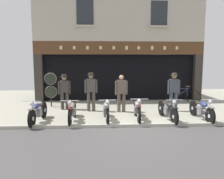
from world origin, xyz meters
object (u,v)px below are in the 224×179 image
at_px(motorcycle_far_left, 38,111).
at_px(salesman_right, 121,92).
at_px(motorcycle_center, 137,109).
at_px(advert_board_near, 147,67).
at_px(shopkeeper_center, 91,90).
at_px(tyre_sign_pole, 51,86).
at_px(leaning_bicycle, 183,96).
at_px(motorcycle_center_right, 168,109).
at_px(motorcycle_center_left, 106,110).
at_px(motorcycle_left, 72,110).
at_px(assistant_far_right, 174,90).
at_px(motorcycle_right, 202,109).
at_px(salesman_left, 64,90).

distance_m(motorcycle_far_left, salesman_right, 3.60).
distance_m(motorcycle_center, advert_board_near, 4.85).
xyz_separation_m(shopkeeper_center, tyre_sign_pole, (-2.00, 1.08, 0.07)).
xyz_separation_m(salesman_right, advert_board_near, (1.77, 3.04, 0.98)).
xyz_separation_m(salesman_right, leaning_bicycle, (3.49, 1.84, -0.51)).
bearing_deg(motorcycle_center, motorcycle_center_right, 178.27).
height_order(salesman_right, advert_board_near, advert_board_near).
relative_size(motorcycle_center_left, tyre_sign_pole, 1.12).
height_order(shopkeeper_center, advert_board_near, advert_board_near).
distance_m(motorcycle_left, assistant_far_right, 4.60).
distance_m(motorcycle_center_left, motorcycle_center, 1.18).
bearing_deg(motorcycle_center, assistant_far_right, -138.73).
distance_m(motorcycle_right, advert_board_near, 4.93).
bearing_deg(motorcycle_right, motorcycle_center_left, -2.72).
bearing_deg(motorcycle_right, motorcycle_left, -2.18).
relative_size(motorcycle_far_left, shopkeeper_center, 1.14).
bearing_deg(motorcycle_center_left, salesman_left, -50.96).
relative_size(shopkeeper_center, leaning_bicycle, 1.02).
height_order(motorcycle_center, tyre_sign_pole, tyre_sign_pole).
bearing_deg(salesman_right, motorcycle_right, 145.22).
bearing_deg(tyre_sign_pole, shopkeeper_center, -28.33).
relative_size(motorcycle_center, shopkeeper_center, 1.18).
bearing_deg(salesman_right, motorcycle_far_left, 19.36).
bearing_deg(assistant_far_right, leaning_bicycle, -122.56).
height_order(motorcycle_center, salesman_left, salesman_left).
bearing_deg(tyre_sign_pole, motorcycle_center_left, -46.34).
xyz_separation_m(motorcycle_left, motorcycle_center_left, (1.26, 0.02, -0.00)).
bearing_deg(salesman_left, motorcycle_center, 132.94).
bearing_deg(advert_board_near, shopkeeper_center, -137.86).
bearing_deg(salesman_left, advert_board_near, -164.38).
height_order(salesman_left, shopkeeper_center, shopkeeper_center).
xyz_separation_m(motorcycle_center, leaning_bicycle, (3.01, 3.23, -0.04)).
bearing_deg(motorcycle_center_left, assistant_far_right, -156.60).
bearing_deg(motorcycle_center_right, motorcycle_center, -8.18).
relative_size(motorcycle_center_left, advert_board_near, 1.95).
bearing_deg(leaning_bicycle, salesman_right, 133.93).
height_order(motorcycle_right, salesman_right, salesman_right).
xyz_separation_m(motorcycle_far_left, motorcycle_right, (6.11, 0.07, -0.01)).
bearing_deg(motorcycle_left, motorcycle_center_left, -179.55).
distance_m(motorcycle_center, motorcycle_right, 2.45).
distance_m(motorcycle_right, salesman_right, 3.33).
xyz_separation_m(motorcycle_center_right, salesman_left, (-4.19, 2.17, 0.49)).
relative_size(salesman_left, tyre_sign_pole, 0.95).
bearing_deg(motorcycle_center_right, motorcycle_left, -3.14).
bearing_deg(leaning_bicycle, motorcycle_center_left, 144.27).
relative_size(motorcycle_center, motorcycle_center_right, 0.99).
bearing_deg(advert_board_near, tyre_sign_pole, -161.29).
bearing_deg(advert_board_near, salesman_left, -151.27).
xyz_separation_m(assistant_far_right, leaning_bicycle, (1.14, 1.81, -0.57)).
height_order(motorcycle_far_left, assistant_far_right, assistant_far_right).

